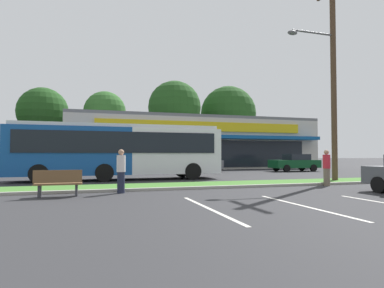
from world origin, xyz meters
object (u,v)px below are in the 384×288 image
car_1 (295,163)px  car_4 (194,163)px  utility_pole (332,73)px  pedestrian_by_pole (121,171)px  bus_stop_bench (58,183)px  pedestrian_near_bench (327,168)px  city_bus (120,150)px  car_2 (0,164)px

car_1 → car_4: 9.42m
utility_pole → pedestrian_by_pole: utility_pole is taller
bus_stop_bench → car_1: size_ratio=0.36×
bus_stop_bench → pedestrian_near_bench: 11.93m
city_bus → bus_stop_bench: (-2.68, -7.31, -1.26)m
bus_stop_bench → pedestrian_by_pole: 2.30m
bus_stop_bench → pedestrian_near_bench: size_ratio=0.93×
city_bus → car_1: (15.92, 5.60, -0.98)m
utility_pole → city_bus: bearing=155.2°
car_2 → pedestrian_by_pole: size_ratio=2.81×
pedestrian_near_bench → city_bus: bearing=-109.2°
utility_pole → city_bus: size_ratio=0.93×
car_1 → pedestrian_by_pole: 20.54m
car_1 → pedestrian_near_bench: size_ratio=2.56×
city_bus → car_4: 9.00m
utility_pole → pedestrian_near_bench: (-1.72, -1.59, -5.09)m
utility_pole → city_bus: 12.77m
city_bus → bus_stop_bench: size_ratio=7.54×
utility_pole → city_bus: utility_pole is taller
utility_pole → car_4: 13.10m
utility_pole → car_1: 12.85m
bus_stop_bench → pedestrian_by_pole: pedestrian_by_pole is taller
car_4 → bus_stop_bench: bearing=-124.4°
utility_pole → car_1: (4.97, 10.67, -5.17)m
car_1 → car_2: size_ratio=0.93×
bus_stop_bench → car_2: 14.72m
utility_pole → pedestrian_by_pole: bearing=-171.4°
car_4 → pedestrian_by_pole: (-6.98, -12.92, 0.07)m
pedestrian_by_pole → car_4: bearing=142.5°
utility_pole → bus_stop_bench: bearing=-170.6°
utility_pole → car_2: (-18.80, 11.53, -5.15)m
bus_stop_bench → car_2: size_ratio=0.34×
utility_pole → car_2: utility_pole is taller
car_4 → pedestrian_near_bench: 13.07m
car_2 → car_4: car_2 is taller
car_1 → car_4: (-9.40, 0.52, -0.00)m
car_1 → car_4: size_ratio=0.97×
utility_pole → pedestrian_near_bench: size_ratio=6.50×
car_1 → pedestrian_near_bench: bearing=61.4°
city_bus → pedestrian_near_bench: size_ratio=7.00×
pedestrian_near_bench → utility_pole: bearing=149.4°
utility_pole → pedestrian_near_bench: 5.60m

